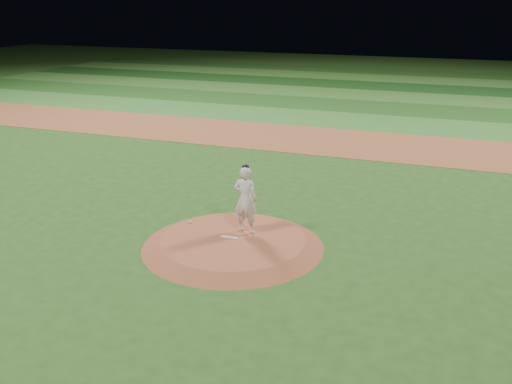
% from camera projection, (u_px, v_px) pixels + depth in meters
% --- Properties ---
extents(ground, '(120.00, 120.00, 0.00)m').
position_uv_depth(ground, '(233.00, 246.00, 17.29)').
color(ground, '#28521A').
rests_on(ground, ground).
extents(infield_dirt_band, '(70.00, 6.00, 0.02)m').
position_uv_depth(infield_dirt_band, '(337.00, 142.00, 29.68)').
color(infield_dirt_band, '#98522F').
rests_on(infield_dirt_band, ground).
extents(outfield_stripe_0, '(70.00, 5.00, 0.02)m').
position_uv_depth(outfield_stripe_0, '(357.00, 121.00, 34.55)').
color(outfield_stripe_0, '#35732A').
rests_on(outfield_stripe_0, ground).
extents(outfield_stripe_1, '(70.00, 5.00, 0.02)m').
position_uv_depth(outfield_stripe_1, '(371.00, 107.00, 38.98)').
color(outfield_stripe_1, '#204F19').
rests_on(outfield_stripe_1, ground).
extents(outfield_stripe_2, '(70.00, 5.00, 0.02)m').
position_uv_depth(outfield_stripe_2, '(382.00, 96.00, 43.41)').
color(outfield_stripe_2, '#356926').
rests_on(outfield_stripe_2, ground).
extents(outfield_stripe_3, '(70.00, 5.00, 0.02)m').
position_uv_depth(outfield_stripe_3, '(392.00, 87.00, 47.84)').
color(outfield_stripe_3, '#164014').
rests_on(outfield_stripe_3, ground).
extents(outfield_stripe_4, '(70.00, 5.00, 0.02)m').
position_uv_depth(outfield_stripe_4, '(399.00, 79.00, 52.26)').
color(outfield_stripe_4, '#376F28').
rests_on(outfield_stripe_4, ground).
extents(outfield_stripe_5, '(70.00, 5.00, 0.02)m').
position_uv_depth(outfield_stripe_5, '(406.00, 73.00, 56.69)').
color(outfield_stripe_5, '#204917').
rests_on(outfield_stripe_5, ground).
extents(pitchers_mound, '(5.50, 5.50, 0.25)m').
position_uv_depth(pitchers_mound, '(233.00, 242.00, 17.25)').
color(pitchers_mound, '#A04F31').
rests_on(pitchers_mound, ground).
extents(pitching_rubber, '(0.52, 0.14, 0.03)m').
position_uv_depth(pitching_rubber, '(229.00, 237.00, 17.27)').
color(pitching_rubber, silver).
rests_on(pitching_rubber, pitchers_mound).
extents(rosin_bag, '(0.10, 0.10, 0.06)m').
position_uv_depth(rosin_bag, '(190.00, 222.00, 18.41)').
color(rosin_bag, beige).
rests_on(rosin_bag, pitchers_mound).
extents(pitcher_on_mound, '(0.80, 0.55, 2.18)m').
position_uv_depth(pitcher_on_mound, '(246.00, 199.00, 17.38)').
color(pitcher_on_mound, white).
rests_on(pitcher_on_mound, pitchers_mound).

